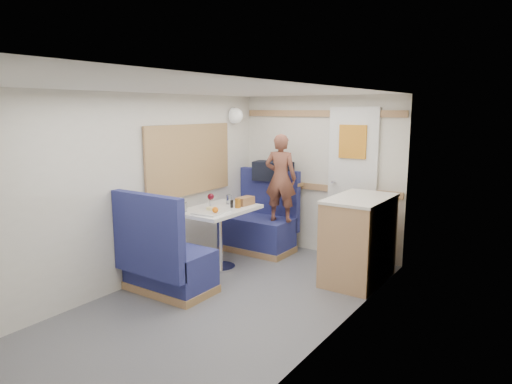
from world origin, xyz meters
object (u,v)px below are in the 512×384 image
Objects in this scene: tumbler_left at (184,207)px; tray at (211,212)px; orange_fruit at (215,210)px; pepper_grinder at (232,204)px; cheese_block at (212,209)px; salt_grinder at (210,204)px; beer_glass at (238,203)px; duffel_bag at (274,171)px; bench_far at (261,228)px; galley_counter at (358,239)px; bench_near at (166,264)px; person at (281,178)px; tumbler_mid at (229,199)px; dome_light at (235,116)px; bread_loaf at (245,201)px; wine_glass at (211,197)px; dinette_table at (219,221)px.

tray is at bearing 22.08° from tumbler_left.
pepper_grinder reaches higher than orange_fruit.
salt_grinder reaches higher than cheese_block.
beer_glass is (0.38, 0.49, 0.00)m from tumbler_left.
pepper_grinder is (0.07, -1.02, -0.26)m from duffel_bag.
bench_far is at bearing 94.14° from tray.
galley_counter is 2.43× the size of tray.
person is (0.33, 1.67, 0.69)m from bench_near.
cheese_block is 1.18× the size of salt_grinder.
bench_near is 0.77m from orange_fruit.
tumbler_left is 0.92× the size of beer_glass.
orange_fruit is 0.57m from tumbler_mid.
tumbler_mid reaches higher than cheese_block.
tumbler_left is 0.33m from salt_grinder.
galley_counter is at bearing 29.36° from tray.
tumbler_mid is at bearing 104.64° from tray.
duffel_bag is (0.43, 0.27, -0.72)m from dome_light.
beer_glass is 0.32m from salt_grinder.
duffel_bag is 4.88× the size of beer_glass.
bench_near is at bearing -102.93° from duffel_bag.
bread_loaf is (0.19, 0.06, -0.01)m from tumbler_mid.
duffel_bag is (0.04, 1.98, 0.73)m from bench_near.
wine_glass is 0.43m from bread_loaf.
dinette_table is 10.74× the size of salt_grinder.
dome_light is 1.51m from cheese_block.
bench_far is 2.00× the size of duffel_bag.
bench_far reaches higher than wine_glass.
bread_loaf reaches higher than pepper_grinder.
duffel_bag reaches higher than bench_far.
orange_fruit is at bearing -63.54° from dome_light.
duffel_bag is 5.90× the size of pepper_grinder.
pepper_grinder is at bearing -161.89° from galley_counter.
bench_near is 1.84m from person.
galley_counter is at bearing 20.86° from wine_glass.
bench_near is 2.00× the size of duffel_bag.
pepper_grinder is (-1.36, -0.45, 0.30)m from galley_counter.
person is at bearing 64.95° from tumbler_left.
bread_loaf is at bearing 80.74° from cheese_block.
duffel_bag is 0.90m from tumbler_mid.
tumbler_left is at bearing -99.79° from bench_far.
cheese_block is 0.60× the size of wine_glass.
tray is 4.43× the size of salt_grinder.
wine_glass is 1.54× the size of tumbler_mid.
person is 10.75× the size of cheese_block.
tumbler_left is at bearing -157.92° from tray.
dome_light reaches higher than tumbler_left.
beer_glass is (0.17, 1.00, 0.47)m from bench_near.
dome_light is at bearing -159.54° from duffel_bag.
duffel_bag reaches higher than dinette_table.
bench_near is 2.28m from dome_light.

